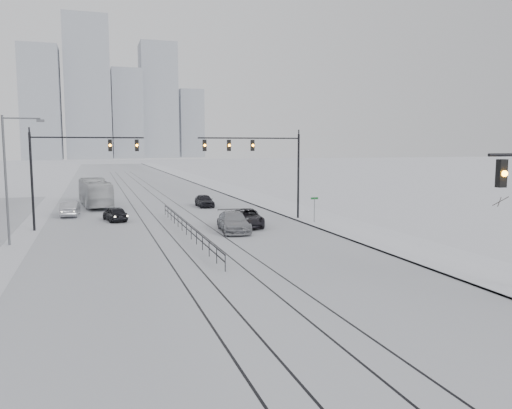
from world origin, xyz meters
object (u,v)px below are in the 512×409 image
at_px(sedan_nb_right, 234,222).
at_px(sedan_nb_far, 204,201).
at_px(sedan_sb_outer, 70,209).
at_px(sedan_nb_front, 247,218).
at_px(sedan_sb_inner, 115,214).
at_px(box_truck, 95,193).

height_order(sedan_nb_right, sedan_nb_far, sedan_nb_right).
height_order(sedan_sb_outer, sedan_nb_front, sedan_nb_front).
bearing_deg(sedan_nb_front, sedan_sb_inner, 156.79).
xyz_separation_m(sedan_nb_right, box_truck, (-10.53, 21.35, 0.77)).
distance_m(sedan_sb_inner, sedan_nb_right, 12.59).
distance_m(sedan_nb_front, sedan_nb_far, 14.79).
xyz_separation_m(sedan_sb_inner, sedan_nb_right, (8.86, -8.95, 0.12)).
height_order(sedan_sb_outer, sedan_nb_right, sedan_nb_right).
xyz_separation_m(sedan_sb_outer, sedan_nb_right, (12.94, -13.61, 0.06)).
height_order(sedan_nb_right, box_truck, box_truck).
distance_m(sedan_sb_inner, box_truck, 12.54).
xyz_separation_m(sedan_nb_front, sedan_nb_far, (-0.53, 14.78, -0.04)).
distance_m(sedan_nb_front, sedan_nb_right, 2.82).
height_order(sedan_nb_front, box_truck, box_truck).
bearing_deg(sedan_sb_inner, sedan_sb_outer, -60.83).
height_order(sedan_sb_inner, sedan_nb_far, sedan_nb_far).
bearing_deg(box_truck, sedan_nb_right, 110.00).
bearing_deg(box_truck, sedan_sb_inner, 91.43).
distance_m(sedan_sb_outer, sedan_nb_far, 14.59).
xyz_separation_m(sedan_sb_outer, sedan_nb_front, (14.73, -11.44, 0.01)).
relative_size(sedan_nb_front, sedan_nb_far, 1.30).
bearing_deg(sedan_sb_outer, sedan_nb_far, -163.62).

